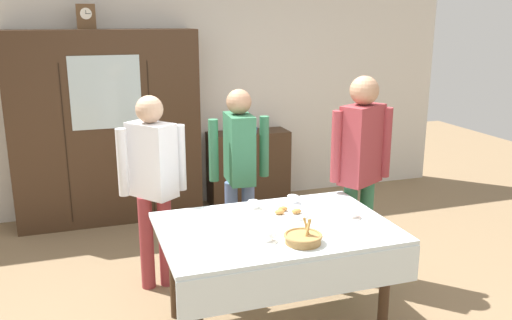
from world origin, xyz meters
The scene contains 19 objects.
ground_plane centered at (0.00, 0.00, 0.00)m, with size 12.00×12.00×0.00m, color #846B4C.
back_wall centered at (0.00, 2.65, 1.35)m, with size 6.40×0.10×2.70m, color silver.
dining_table centered at (0.00, -0.23, 0.66)m, with size 1.53×1.04×0.77m.
wall_cabinet centered at (-0.90, 2.35, 1.00)m, with size 1.88×0.46×1.99m.
mantel_clock centered at (-1.02, 2.35, 2.11)m, with size 0.18×0.11×0.24m.
bookshelf_low centered at (0.65, 2.41, 0.42)m, with size 0.93×0.35×0.84m.
book_stack centered at (0.65, 2.41, 0.88)m, with size 0.15×0.22×0.07m.
tea_cup_far_right centered at (-0.04, 0.15, 0.80)m, with size 0.13×0.13×0.06m.
tea_cup_center centered at (0.28, 0.17, 0.80)m, with size 0.13×0.13×0.06m.
tea_cup_mid_left centered at (0.55, -0.24, 0.80)m, with size 0.13×0.13×0.06m.
tea_cup_near_right centered at (-0.14, -0.43, 0.80)m, with size 0.13×0.13×0.06m.
bread_basket centered at (0.06, -0.52, 0.81)m, with size 0.24×0.24×0.16m.
pastry_plate centered at (0.15, -0.04, 0.78)m, with size 0.28×0.28×0.05m.
spoon_mid_right centered at (0.16, -0.29, 0.77)m, with size 0.12×0.02×0.01m.
spoon_far_right centered at (-0.18, -0.03, 0.77)m, with size 0.12×0.02×0.01m.
spoon_back_edge centered at (0.34, -0.50, 0.77)m, with size 0.12×0.02×0.01m.
person_beside_shelf centered at (0.07, 0.84, 0.93)m, with size 0.52×0.37×1.55m.
person_behind_table_right centered at (-0.67, 0.69, 0.94)m, with size 0.52×0.41×1.55m.
person_by_cabinet centered at (0.91, 0.30, 1.03)m, with size 0.52×0.35×1.68m.
Camera 1 is at (-1.19, -3.33, 2.11)m, focal length 37.85 mm.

